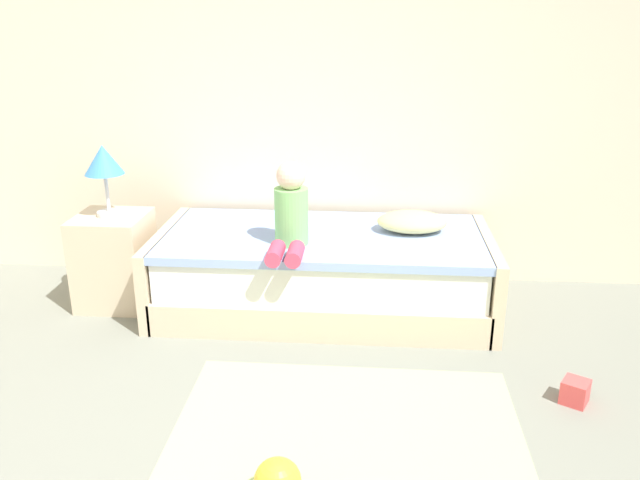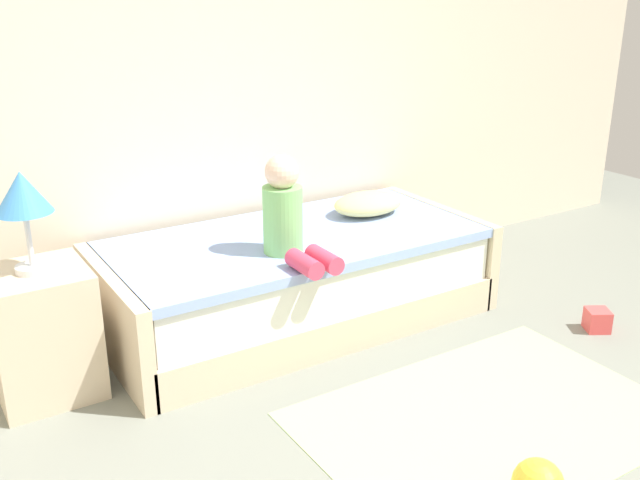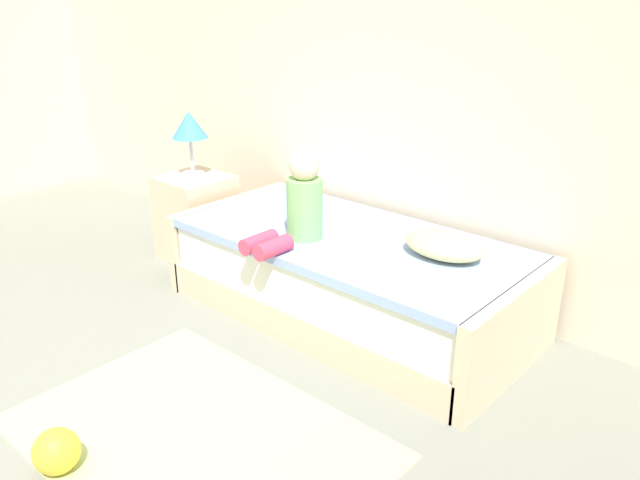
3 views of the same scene
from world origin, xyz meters
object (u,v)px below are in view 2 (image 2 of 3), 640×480
(toy_block, at_px, (597,320))
(child_figure, at_px, (288,216))
(table_lamp, at_px, (23,198))
(bed, at_px, (296,279))
(pillow, at_px, (368,203))
(nightstand, at_px, (43,333))

(toy_block, bearing_deg, child_figure, 153.01)
(table_lamp, distance_m, child_figure, 1.21)
(bed, relative_size, pillow, 4.80)
(bed, distance_m, child_figure, 0.54)
(child_figure, height_order, pillow, child_figure)
(nightstand, bearing_deg, bed, 1.84)
(nightstand, relative_size, child_figure, 1.18)
(pillow, bearing_deg, nightstand, -175.69)
(bed, xyz_separation_m, toy_block, (1.32, -0.99, -0.19))
(nightstand, relative_size, toy_block, 5.00)
(bed, distance_m, toy_block, 1.66)
(bed, xyz_separation_m, child_figure, (-0.18, -0.23, 0.46))
(nightstand, distance_m, table_lamp, 0.64)
(bed, distance_m, nightstand, 1.35)
(nightstand, distance_m, toy_block, 2.84)
(bed, bearing_deg, toy_block, -36.90)
(child_figure, bearing_deg, nightstand, 171.04)
(pillow, bearing_deg, child_figure, -155.77)
(table_lamp, bearing_deg, nightstand, 0.00)
(table_lamp, height_order, child_figure, table_lamp)
(nightstand, distance_m, pillow, 1.93)
(bed, height_order, child_figure, child_figure)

